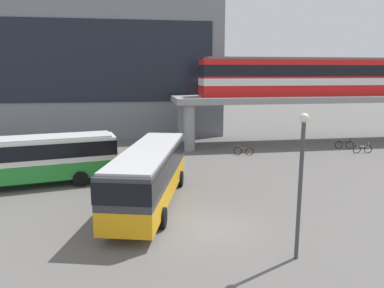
{
  "coord_description": "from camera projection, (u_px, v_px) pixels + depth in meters",
  "views": [
    {
      "loc": [
        -3.46,
        -16.14,
        7.31
      ],
      "look_at": [
        0.67,
        9.64,
        2.2
      ],
      "focal_mm": 34.33,
      "sensor_mm": 36.0,
      "label": 1
    }
  ],
  "objects": [
    {
      "name": "bicycle_black",
      "position": [
        344.0,
        145.0,
        35.82
      ],
      "size": [
        1.77,
        0.37,
        1.04
      ],
      "color": "black",
      "rests_on": "ground_plane"
    },
    {
      "name": "bicycle_silver",
      "position": [
        362.0,
        149.0,
        33.81
      ],
      "size": [
        1.78,
        0.28,
        1.04
      ],
      "color": "black",
      "rests_on": "ground_plane"
    },
    {
      "name": "bicycle_brown",
      "position": [
        244.0,
        151.0,
        32.95
      ],
      "size": [
        1.72,
        0.62,
        1.04
      ],
      "color": "black",
      "rests_on": "ground_plane"
    },
    {
      "name": "bus_secondary",
      "position": [
        28.0,
        156.0,
        23.65
      ],
      "size": [
        11.32,
        4.65,
        3.22
      ],
      "color": "#268C33",
      "rests_on": "ground_plane"
    },
    {
      "name": "bus_main",
      "position": [
        150.0,
        170.0,
        20.32
      ],
      "size": [
        5.26,
        11.32,
        3.22
      ],
      "color": "orange",
      "rests_on": "ground_plane"
    },
    {
      "name": "lamp_post",
      "position": [
        301.0,
        174.0,
        14.02
      ],
      "size": [
        0.36,
        0.36,
        5.83
      ],
      "color": "#3F3F44",
      "rests_on": "ground_plane"
    },
    {
      "name": "elevated_platform",
      "position": [
        307.0,
        103.0,
        38.17
      ],
      "size": [
        27.92,
        5.87,
        4.94
      ],
      "color": "gray",
      "rests_on": "ground_plane"
    },
    {
      "name": "ground_plane",
      "position": [
        182.0,
        172.0,
        27.27
      ],
      "size": [
        120.0,
        120.0,
        0.0
      ],
      "primitive_type": "plane",
      "color": "#605E5B"
    },
    {
      "name": "station_building",
      "position": [
        100.0,
        69.0,
        45.87
      ],
      "size": [
        28.31,
        14.55,
        15.39
      ],
      "color": "slate",
      "rests_on": "ground_plane"
    },
    {
      "name": "train",
      "position": [
        312.0,
        76.0,
        37.71
      ],
      "size": [
        23.3,
        2.96,
        3.84
      ],
      "color": "red",
      "rests_on": "elevated_platform"
    }
  ]
}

